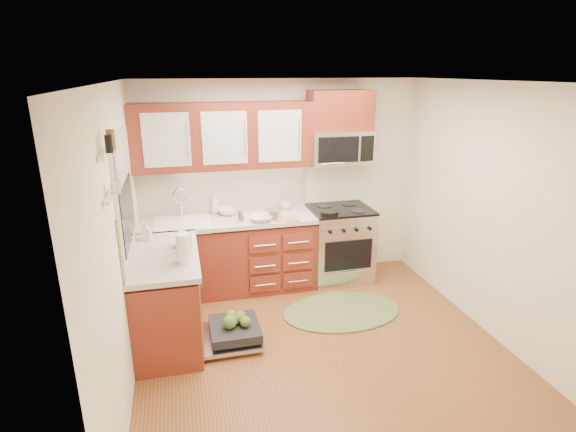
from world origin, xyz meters
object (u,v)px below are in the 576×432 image
object	(u,v)px
rug	(342,311)
cup	(286,205)
stock_pot	(273,215)
paper_towel_roll	(184,249)
range	(339,244)
microwave	(340,147)
upper_cabinets	(223,136)
sink	(183,233)
bowl_a	(261,219)
skillet	(329,213)
cutting_board	(288,219)
bowl_b	(228,211)
dishwasher	(231,333)

from	to	relation	value
rug	cup	world-z (taller)	cup
stock_pot	paper_towel_roll	size ratio (longest dim) A/B	0.71
range	paper_towel_roll	world-z (taller)	paper_towel_roll
microwave	stock_pot	world-z (taller)	microwave
range	microwave	bearing A→B (deg)	90.00
upper_cabinets	range	distance (m)	1.99
sink	rug	world-z (taller)	sink
microwave	bowl_a	bearing A→B (deg)	-163.96
upper_cabinets	bowl_a	xyz separation A→B (m)	(0.36, -0.32, -0.92)
skillet	cutting_board	xyz separation A→B (m)	(-0.52, -0.02, -0.04)
cutting_board	cup	size ratio (longest dim) A/B	2.01
microwave	bowl_b	xyz separation A→B (m)	(-1.38, 0.05, -0.74)
stock_pot	cutting_board	distance (m)	0.18
cutting_board	cup	distance (m)	0.44
upper_cabinets	stock_pot	xyz separation A→B (m)	(0.51, -0.30, -0.89)
range	bowl_b	distance (m)	1.48
paper_towel_roll	cutting_board	bearing A→B (deg)	39.00
stock_pot	bowl_a	xyz separation A→B (m)	(-0.15, -0.03, -0.03)
rug	skillet	size ratio (longest dim) A/B	6.24
paper_towel_roll	cup	bearing A→B (deg)	47.48
dishwasher	bowl_b	bearing A→B (deg)	83.20
dishwasher	sink	bearing A→B (deg)	109.20
rug	bowl_a	distance (m)	1.40
cutting_board	stock_pot	bearing A→B (deg)	161.61
sink	stock_pot	size ratio (longest dim) A/B	3.10
cutting_board	bowl_a	size ratio (longest dim) A/B	1.04
dishwasher	stock_pot	distance (m)	1.47
rug	cutting_board	world-z (taller)	cutting_board
sink	dishwasher	bearing A→B (deg)	-70.80
dishwasher	paper_towel_roll	bearing A→B (deg)	-172.65
dishwasher	bowl_b	size ratio (longest dim) A/B	2.81
sink	upper_cabinets	bearing A→B (deg)	16.45
paper_towel_roll	bowl_b	xyz separation A→B (m)	(0.55, 1.35, -0.10)
upper_cabinets	microwave	xyz separation A→B (m)	(1.41, -0.02, -0.18)
microwave	rug	size ratio (longest dim) A/B	0.57
cutting_board	bowl_a	distance (m)	0.31
rug	stock_pot	distance (m)	1.35
range	bowl_a	distance (m)	1.16
rug	cutting_board	xyz separation A→B (m)	(-0.47, 0.63, 0.92)
microwave	bowl_a	distance (m)	1.32
cutting_board	sink	bearing A→B (deg)	170.52
dishwasher	cup	xyz separation A→B (m)	(0.89, 1.35, 0.88)
paper_towel_roll	bowl_b	bearing A→B (deg)	68.02
upper_cabinets	dishwasher	size ratio (longest dim) A/B	2.93
range	upper_cabinets	bearing A→B (deg)	174.11
rug	bowl_a	bearing A→B (deg)	139.64
paper_towel_roll	bowl_b	world-z (taller)	paper_towel_roll
paper_towel_roll	range	bearing A→B (deg)	31.45
dishwasher	skillet	distance (m)	1.84
dishwasher	cup	distance (m)	1.84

